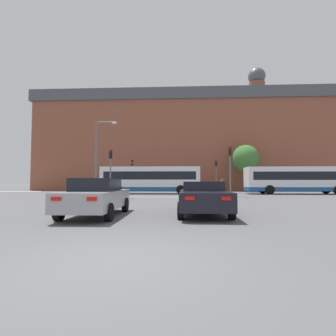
# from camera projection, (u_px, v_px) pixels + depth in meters

# --- Properties ---
(ground_plane) EXTENTS (400.00, 400.00, 0.00)m
(ground_plane) POSITION_uv_depth(u_px,v_px,m) (115.00, 262.00, 4.49)
(ground_plane) COLOR #545456
(stop_line_strip) EXTENTS (9.07, 0.30, 0.01)m
(stop_line_strip) POSITION_uv_depth(u_px,v_px,m) (169.00, 197.00, 23.41)
(stop_line_strip) COLOR silver
(stop_line_strip) RESTS_ON ground_plane
(far_pavement) EXTENTS (70.08, 2.50, 0.01)m
(far_pavement) POSITION_uv_depth(u_px,v_px,m) (173.00, 192.00, 35.63)
(far_pavement) COLOR #A09B91
(far_pavement) RESTS_ON ground_plane
(brick_civic_building) EXTENTS (47.51, 14.75, 21.64)m
(brick_civic_building) POSITION_uv_depth(u_px,v_px,m) (181.00, 144.00, 46.66)
(brick_civic_building) COLOR brown
(brick_civic_building) RESTS_ON ground_plane
(car_saloon_left) EXTENTS (2.05, 4.78, 1.51)m
(car_saloon_left) POSITION_uv_depth(u_px,v_px,m) (97.00, 197.00, 10.58)
(car_saloon_left) COLOR #9E9EA3
(car_saloon_left) RESTS_ON ground_plane
(car_roadster_right) EXTENTS (2.15, 4.89, 1.38)m
(car_roadster_right) POSITION_uv_depth(u_px,v_px,m) (203.00, 198.00, 11.06)
(car_roadster_right) COLOR black
(car_roadster_right) RESTS_ON ground_plane
(bus_crossing_lead) EXTENTS (11.20, 2.67, 3.06)m
(bus_crossing_lead) POSITION_uv_depth(u_px,v_px,m) (151.00, 179.00, 30.05)
(bus_crossing_lead) COLOR silver
(bus_crossing_lead) RESTS_ON ground_plane
(bus_crossing_trailing) EXTENTS (11.59, 2.70, 3.02)m
(bus_crossing_trailing) POSITION_uv_depth(u_px,v_px,m) (299.00, 180.00, 29.28)
(bus_crossing_trailing) COLOR silver
(bus_crossing_trailing) RESTS_ON ground_plane
(traffic_light_near_left) EXTENTS (0.26, 0.31, 4.36)m
(traffic_light_near_left) POSITION_uv_depth(u_px,v_px,m) (110.00, 165.00, 24.62)
(traffic_light_near_left) COLOR slate
(traffic_light_near_left) RESTS_ON ground_plane
(traffic_light_far_right) EXTENTS (0.26, 0.31, 4.20)m
(traffic_light_far_right) POSITION_uv_depth(u_px,v_px,m) (216.00, 171.00, 34.63)
(traffic_light_far_right) COLOR slate
(traffic_light_far_right) RESTS_ON ground_plane
(traffic_light_near_right) EXTENTS (0.26, 0.31, 4.58)m
(traffic_light_near_right) POSITION_uv_depth(u_px,v_px,m) (230.00, 163.00, 23.97)
(traffic_light_near_right) COLOR slate
(traffic_light_near_right) RESTS_ON ground_plane
(traffic_light_far_left) EXTENTS (0.26, 0.31, 4.29)m
(traffic_light_far_left) POSITION_uv_depth(u_px,v_px,m) (132.00, 170.00, 35.01)
(traffic_light_far_left) COLOR slate
(traffic_light_far_left) RESTS_ON ground_plane
(street_lamp_junction) EXTENTS (1.95, 0.36, 6.84)m
(street_lamp_junction) POSITION_uv_depth(u_px,v_px,m) (100.00, 150.00, 23.24)
(street_lamp_junction) COLOR slate
(street_lamp_junction) RESTS_ON ground_plane
(pedestrian_waiting) EXTENTS (0.44, 0.31, 1.75)m
(pedestrian_waiting) POSITION_uv_depth(u_px,v_px,m) (94.00, 184.00, 36.19)
(pedestrian_waiting) COLOR #333851
(pedestrian_waiting) RESTS_ON ground_plane
(pedestrian_walking_east) EXTENTS (0.44, 0.43, 1.61)m
(pedestrian_walking_east) POSITION_uv_depth(u_px,v_px,m) (221.00, 185.00, 35.45)
(pedestrian_walking_east) COLOR brown
(pedestrian_walking_east) RESTS_ON ground_plane
(pedestrian_walking_west) EXTENTS (0.29, 0.43, 1.80)m
(pedestrian_walking_west) POSITION_uv_depth(u_px,v_px,m) (222.00, 184.00, 35.82)
(pedestrian_walking_west) COLOR brown
(pedestrian_walking_west) RESTS_ON ground_plane
(tree_by_building) EXTENTS (3.66, 3.66, 6.48)m
(tree_by_building) POSITION_uv_depth(u_px,v_px,m) (245.00, 159.00, 36.28)
(tree_by_building) COLOR #4C3823
(tree_by_building) RESTS_ON ground_plane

